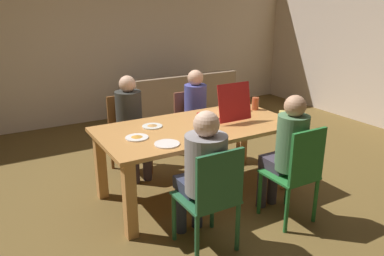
# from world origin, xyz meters

# --- Properties ---
(ground_plane) EXTENTS (20.00, 20.00, 0.00)m
(ground_plane) POSITION_xyz_m (0.00, 0.00, 0.00)
(ground_plane) COLOR brown
(back_wall) EXTENTS (7.57, 0.12, 2.63)m
(back_wall) POSITION_xyz_m (0.00, 3.16, 1.32)
(back_wall) COLOR beige
(back_wall) RESTS_ON ground
(side_wall_right) EXTENTS (0.12, 5.37, 2.63)m
(side_wall_right) POSITION_xyz_m (3.78, 0.95, 1.32)
(side_wall_right) COLOR beige
(side_wall_right) RESTS_ON ground
(dining_table) EXTENTS (2.02, 1.03, 0.76)m
(dining_table) POSITION_xyz_m (0.00, 0.00, 0.64)
(dining_table) COLOR #C78645
(dining_table) RESTS_ON ground
(chair_0) EXTENTS (0.44, 0.44, 0.92)m
(chair_0) POSITION_xyz_m (-0.41, -0.93, 0.52)
(chair_0) COLOR #27633C
(chair_0) RESTS_ON ground
(person_0) EXTENTS (0.34, 0.49, 1.19)m
(person_0) POSITION_xyz_m (-0.41, -0.79, 0.70)
(person_0) COLOR #31364C
(person_0) RESTS_ON ground
(chair_1) EXTENTS (0.40, 0.43, 0.91)m
(chair_1) POSITION_xyz_m (-0.41, 0.95, 0.50)
(chair_1) COLOR brown
(chair_1) RESTS_ON ground
(person_1) EXTENTS (0.30, 0.51, 1.18)m
(person_1) POSITION_xyz_m (-0.41, 0.80, 0.68)
(person_1) COLOR #403440
(person_1) RESTS_ON ground
(chair_2) EXTENTS (0.41, 0.42, 0.94)m
(chair_2) POSITION_xyz_m (0.49, -0.95, 0.53)
(chair_2) COLOR #267231
(chair_2) RESTS_ON ground
(person_2) EXTENTS (0.28, 0.47, 1.21)m
(person_2) POSITION_xyz_m (0.49, -0.80, 0.70)
(person_2) COLOR #3E3644
(person_2) RESTS_ON ground
(chair_3) EXTENTS (0.43, 0.41, 0.85)m
(chair_3) POSITION_xyz_m (0.49, 0.95, 0.47)
(chair_3) COLOR brown
(chair_3) RESTS_ON ground
(person_3) EXTENTS (0.28, 0.49, 1.16)m
(person_3) POSITION_xyz_m (0.49, 0.80, 0.68)
(person_3) COLOR #3E3435
(person_3) RESTS_ON ground
(pizza_box_0) EXTENTS (0.40, 0.47, 0.41)m
(pizza_box_0) POSITION_xyz_m (0.39, 0.09, 0.82)
(pizza_box_0) COLOR red
(pizza_box_0) RESTS_ON dining_table
(plate_0) EXTENTS (0.20, 0.20, 0.03)m
(plate_0) POSITION_xyz_m (-0.41, 0.19, 0.77)
(plate_0) COLOR white
(plate_0) RESTS_ON dining_table
(plate_1) EXTENTS (0.22, 0.22, 0.03)m
(plate_1) POSITION_xyz_m (-0.67, -0.04, 0.77)
(plate_1) COLOR white
(plate_1) RESTS_ON dining_table
(plate_2) EXTENTS (0.23, 0.23, 0.01)m
(plate_2) POSITION_xyz_m (-0.50, -0.33, 0.77)
(plate_2) COLOR white
(plate_2) RESTS_ON dining_table
(drinking_glass_0) EXTENTS (0.08, 0.08, 0.14)m
(drinking_glass_0) POSITION_xyz_m (0.90, 0.18, 0.84)
(drinking_glass_0) COLOR #BB532F
(drinking_glass_0) RESTS_ON dining_table
(drinking_glass_1) EXTENTS (0.07, 0.07, 0.11)m
(drinking_glass_1) POSITION_xyz_m (0.87, -0.31, 0.82)
(drinking_glass_1) COLOR #E6CE61
(drinking_glass_1) RESTS_ON dining_table
(drinking_glass_2) EXTENTS (0.07, 0.07, 0.11)m
(drinking_glass_2) POSITION_xyz_m (0.75, 0.21, 0.82)
(drinking_glass_2) COLOR silver
(drinking_glass_2) RESTS_ON dining_table
(couch) EXTENTS (1.86, 0.83, 0.81)m
(couch) POSITION_xyz_m (1.13, 2.51, 0.29)
(couch) COLOR #91795F
(couch) RESTS_ON ground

